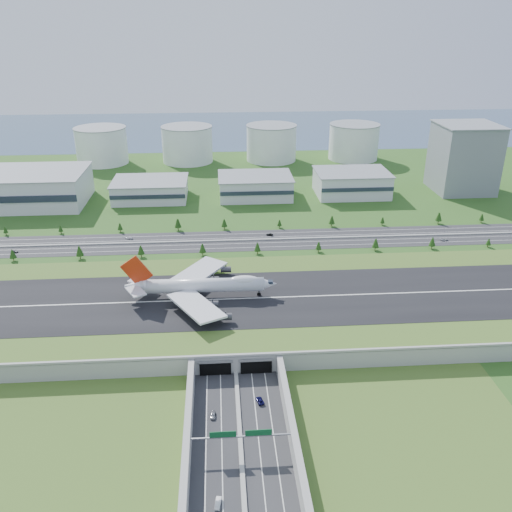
{
  "coord_description": "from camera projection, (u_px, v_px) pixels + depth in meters",
  "views": [
    {
      "loc": [
        -5.03,
        -236.65,
        137.37
      ],
      "look_at": [
        14.54,
        35.0,
        15.48
      ],
      "focal_mm": 38.0,
      "sensor_mm": 36.0,
      "label": 1
    }
  ],
  "objects": [
    {
      "name": "ground",
      "position": [
        232.0,
        313.0,
        271.9
      ],
      "size": [
        1200.0,
        1200.0,
        0.0
      ],
      "primitive_type": "plane",
      "color": "#215019",
      "rests_on": "ground"
    },
    {
      "name": "airfield_deck",
      "position": [
        232.0,
        306.0,
        270.13
      ],
      "size": [
        520.0,
        100.0,
        9.2
      ],
      "color": "gray",
      "rests_on": "ground"
    },
    {
      "name": "underpass_road",
      "position": [
        241.0,
        455.0,
        179.98
      ],
      "size": [
        38.8,
        120.4,
        8.0
      ],
      "color": "#28282B",
      "rests_on": "ground"
    },
    {
      "name": "sign_gantry_near",
      "position": [
        241.0,
        437.0,
        182.53
      ],
      "size": [
        38.7,
        0.7,
        9.8
      ],
      "color": "gray",
      "rests_on": "ground"
    },
    {
      "name": "north_expressway",
      "position": [
        228.0,
        241.0,
        358.36
      ],
      "size": [
        560.0,
        36.0,
        0.12
      ],
      "primitive_type": "cube",
      "color": "#28282B",
      "rests_on": "ground"
    },
    {
      "name": "tree_row",
      "position": [
        251.0,
        235.0,
        354.86
      ],
      "size": [
        502.59,
        48.71,
        8.43
      ],
      "color": "#3D2819",
      "rests_on": "ground"
    },
    {
      "name": "hangar_west",
      "position": [
        8.0,
        188.0,
        424.06
      ],
      "size": [
        120.0,
        60.0,
        25.0
      ],
      "primitive_type": "cube",
      "color": "#BCBCC0",
      "rests_on": "ground"
    },
    {
      "name": "hangar_mid_a",
      "position": [
        150.0,
        190.0,
        437.87
      ],
      "size": [
        58.0,
        42.0,
        15.0
      ],
      "primitive_type": "cube",
      "color": "#BCBCC0",
      "rests_on": "ground"
    },
    {
      "name": "hangar_mid_b",
      "position": [
        255.0,
        186.0,
        443.04
      ],
      "size": [
        58.0,
        42.0,
        17.0
      ],
      "primitive_type": "cube",
      "color": "#BCBCC0",
      "rests_on": "ground"
    },
    {
      "name": "hangar_mid_c",
      "position": [
        351.0,
        183.0,
        447.88
      ],
      "size": [
        58.0,
        42.0,
        19.0
      ],
      "primitive_type": "cube",
      "color": "#BCBCC0",
      "rests_on": "ground"
    },
    {
      "name": "office_tower",
      "position": [
        464.0,
        158.0,
        451.3
      ],
      "size": [
        46.0,
        46.0,
        55.0
      ],
      "primitive_type": "cube",
      "color": "slate",
      "rests_on": "ground"
    },
    {
      "name": "fuel_tank_a",
      "position": [
        102.0,
        146.0,
        539.1
      ],
      "size": [
        50.0,
        50.0,
        35.0
      ],
      "primitive_type": "cylinder",
      "color": "silver",
      "rests_on": "ground"
    },
    {
      "name": "fuel_tank_b",
      "position": [
        187.0,
        144.0,
        544.67
      ],
      "size": [
        50.0,
        50.0,
        35.0
      ],
      "primitive_type": "cylinder",
      "color": "silver",
      "rests_on": "ground"
    },
    {
      "name": "fuel_tank_c",
      "position": [
        271.0,
        143.0,
        550.25
      ],
      "size": [
        50.0,
        50.0,
        35.0
      ],
      "primitive_type": "cylinder",
      "color": "silver",
      "rests_on": "ground"
    },
    {
      "name": "fuel_tank_d",
      "position": [
        354.0,
        142.0,
        555.82
      ],
      "size": [
        50.0,
        50.0,
        35.0
      ],
      "primitive_type": "cylinder",
      "color": "silver",
      "rests_on": "ground"
    },
    {
      "name": "bay_water",
      "position": [
        221.0,
        129.0,
        708.87
      ],
      "size": [
        1200.0,
        260.0,
        0.06
      ],
      "primitive_type": "cube",
      "color": "#364E68",
      "rests_on": "ground"
    },
    {
      "name": "boeing_747",
      "position": [
        201.0,
        285.0,
        267.97
      ],
      "size": [
        76.4,
        72.2,
        23.62
      ],
      "rotation": [
        0.0,
        0.0,
        -0.02
      ],
      "color": "silver",
      "rests_on": "airfield_deck"
    },
    {
      "name": "car_0",
      "position": [
        213.0,
        415.0,
        201.66
      ],
      "size": [
        2.06,
        4.63,
        1.55
      ],
      "primitive_type": "imported",
      "rotation": [
        0.0,
        0.0,
        -0.05
      ],
      "color": "#9D9DA1",
      "rests_on": "ground"
    },
    {
      "name": "car_1",
      "position": [
        218.0,
        503.0,
        165.28
      ],
      "size": [
        2.39,
        4.94,
        1.56
      ],
      "primitive_type": "imported",
      "rotation": [
        0.0,
        0.0,
        -0.16
      ],
      "color": "white",
      "rests_on": "ground"
    },
    {
      "name": "car_2",
      "position": [
        260.0,
        401.0,
        209.19
      ],
      "size": [
        3.57,
        5.55,
        1.42
      ],
      "primitive_type": "imported",
      "rotation": [
        0.0,
        0.0,
        3.39
      ],
      "color": "#0B0B39",
      "rests_on": "ground"
    },
    {
      "name": "car_4",
      "position": [
        15.0,
        252.0,
        340.37
      ],
      "size": [
        4.57,
        2.14,
        1.51
      ],
      "primitive_type": "imported",
      "rotation": [
        0.0,
        0.0,
        1.49
      ],
      "color": "#515156",
      "rests_on": "ground"
    },
    {
      "name": "car_5",
      "position": [
        270.0,
        235.0,
        366.69
      ],
      "size": [
        4.77,
        3.13,
        1.49
      ],
      "primitive_type": "imported",
      "rotation": [
        0.0,
        0.0,
        -1.95
      ],
      "color": "black",
      "rests_on": "ground"
    },
    {
      "name": "car_6",
      "position": [
        444.0,
        240.0,
        358.66
      ],
      "size": [
        5.31,
        2.92,
        1.41
      ],
      "primitive_type": "imported",
      "rotation": [
        0.0,
        0.0,
        1.69
      ],
      "color": "silver",
      "rests_on": "ground"
    },
    {
      "name": "car_7",
      "position": [
        129.0,
        238.0,
        361.55
      ],
      "size": [
        5.31,
        3.46,
        1.43
      ],
      "primitive_type": "imported",
      "rotation": [
        0.0,
        0.0,
        -1.89
      ],
      "color": "white",
      "rests_on": "ground"
    }
  ]
}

